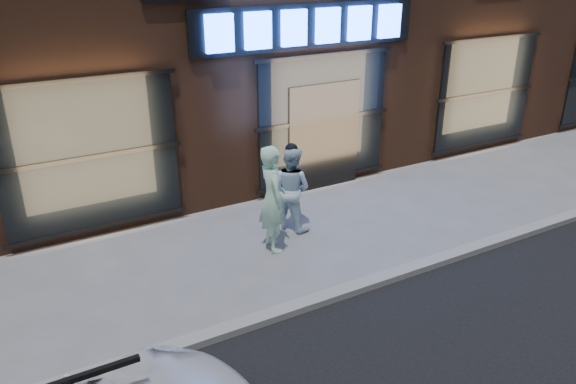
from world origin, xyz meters
name	(u,v)px	position (x,y,z in m)	size (l,w,h in m)	color
ground	(442,262)	(0.00, 0.00, 0.00)	(90.00, 90.00, 0.00)	slate
curb	(443,259)	(0.00, 0.00, 0.06)	(60.00, 0.25, 0.12)	gray
man_bowtie	(272,199)	(-2.36, 1.90, 0.99)	(0.72, 0.47, 1.98)	#BFFCE4
man_cap	(291,188)	(-1.65, 2.46, 0.83)	(0.81, 0.63, 1.67)	white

